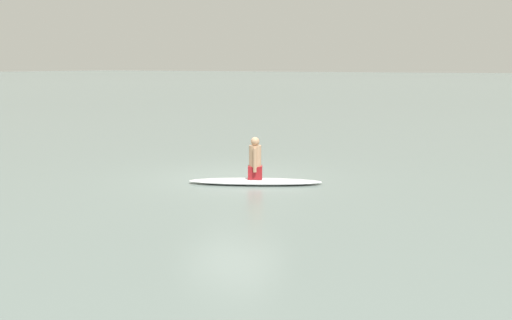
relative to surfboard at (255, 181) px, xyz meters
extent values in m
plane|color=slate|center=(-0.88, 0.36, -0.07)|extent=(400.00, 400.00, 0.00)
ellipsoid|color=white|center=(0.00, 0.00, 0.00)|extent=(3.31, 2.09, 0.14)
cube|color=#A51E23|center=(0.00, 0.00, 0.23)|extent=(0.44, 0.41, 0.33)
cylinder|color=tan|center=(0.00, 0.00, 0.65)|extent=(0.41, 0.41, 0.55)
sphere|color=tan|center=(0.00, 0.00, 1.02)|extent=(0.22, 0.22, 0.22)
cylinder|color=tan|center=(-0.08, 0.17, 0.58)|extent=(0.12, 0.12, 0.60)
cylinder|color=tan|center=(0.08, -0.17, 0.58)|extent=(0.12, 0.12, 0.60)
camera|label=1|loc=(6.74, -11.92, 2.92)|focal=38.81mm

